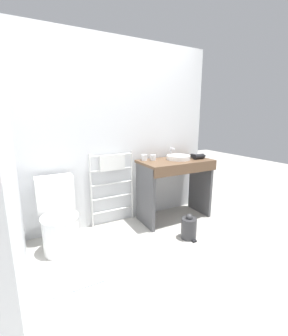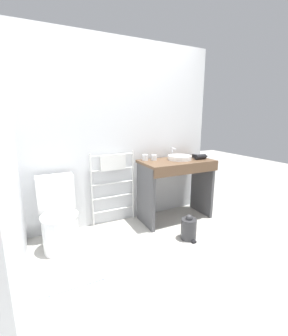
{
  "view_description": "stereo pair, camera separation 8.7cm",
  "coord_description": "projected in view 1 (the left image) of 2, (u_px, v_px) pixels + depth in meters",
  "views": [
    {
      "loc": [
        -1.1,
        -1.48,
        1.43
      ],
      "look_at": [
        0.12,
        0.84,
        0.83
      ],
      "focal_mm": 24.0,
      "sensor_mm": 36.0,
      "label": 1
    },
    {
      "loc": [
        -1.03,
        -1.52,
        1.43
      ],
      "look_at": [
        0.12,
        0.84,
        0.83
      ],
      "focal_mm": 24.0,
      "sensor_mm": 36.0,
      "label": 2
    }
  ],
  "objects": [
    {
      "name": "ground_plane",
      "position": [
        175.0,
        273.0,
        2.09
      ],
      "size": [
        12.0,
        12.0,
        0.0
      ],
      "primitive_type": "plane",
      "color": "#B2AFA8"
    },
    {
      "name": "wall_back",
      "position": [
        118.0,
        135.0,
        2.99
      ],
      "size": [
        2.68,
        0.12,
        2.39
      ],
      "primitive_type": "cube",
      "color": "silver",
      "rests_on": "ground_plane"
    },
    {
      "name": "wall_side",
      "position": [
        1.0,
        146.0,
        1.8
      ],
      "size": [
        0.12,
        1.93,
        2.39
      ],
      "primitive_type": "cube",
      "color": "silver",
      "rests_on": "ground_plane"
    },
    {
      "name": "toilet",
      "position": [
        59.0,
        220.0,
        2.45
      ],
      "size": [
        0.4,
        0.54,
        0.79
      ],
      "color": "white",
      "rests_on": "ground_plane"
    },
    {
      "name": "towel_radiator",
      "position": [
        112.0,
        174.0,
        2.95
      ],
      "size": [
        0.6,
        0.06,
        0.98
      ],
      "color": "silver",
      "rests_on": "ground_plane"
    },
    {
      "name": "vanity_counter",
      "position": [
        175.0,
        179.0,
        3.12
      ],
      "size": [
        0.98,
        0.55,
        0.85
      ],
      "color": "brown",
      "rests_on": "ground_plane"
    },
    {
      "name": "sink_basin",
      "position": [
        178.0,
        157.0,
        3.1
      ],
      "size": [
        0.33,
        0.33,
        0.06
      ],
      "color": "white",
      "rests_on": "vanity_counter"
    },
    {
      "name": "faucet",
      "position": [
        171.0,
        151.0,
        3.24
      ],
      "size": [
        0.02,
        0.1,
        0.15
      ],
      "color": "silver",
      "rests_on": "vanity_counter"
    },
    {
      "name": "cup_near_wall",
      "position": [
        144.0,
        158.0,
        3.03
      ],
      "size": [
        0.08,
        0.08,
        0.08
      ],
      "color": "white",
      "rests_on": "vanity_counter"
    },
    {
      "name": "cup_near_edge",
      "position": [
        153.0,
        157.0,
        3.05
      ],
      "size": [
        0.08,
        0.08,
        0.08
      ],
      "color": "white",
      "rests_on": "vanity_counter"
    },
    {
      "name": "hair_dryer",
      "position": [
        199.0,
        156.0,
        3.15
      ],
      "size": [
        0.21,
        0.15,
        0.07
      ],
      "color": "black",
      "rests_on": "vanity_counter"
    },
    {
      "name": "trash_bin",
      "position": [
        189.0,
        228.0,
        2.68
      ],
      "size": [
        0.18,
        0.22,
        0.31
      ],
      "color": "#333335",
      "rests_on": "ground_plane"
    },
    {
      "name": "bath_mat",
      "position": [
        71.0,
        278.0,
        2.03
      ],
      "size": [
        0.56,
        0.36,
        0.01
      ],
      "primitive_type": "cube",
      "color": "#B2BCCC",
      "rests_on": "ground_plane"
    }
  ]
}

